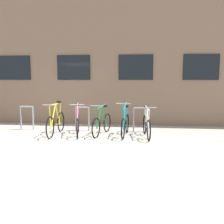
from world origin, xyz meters
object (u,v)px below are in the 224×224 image
Objects in this scene: bicycle_teal at (125,124)px; bicycle_yellow at (56,123)px; bicycle_white at (147,125)px; bicycle_pink at (78,124)px; bicycle_green at (102,123)px.

bicycle_teal is 0.91× the size of bicycle_yellow.
bicycle_teal is 0.68m from bicycle_white.
bicycle_white is 2.19m from bicycle_pink.
bicycle_green is at bearing 173.41° from bicycle_white.
bicycle_pink reaches higher than bicycle_green.
bicycle_pink is at bearing -168.23° from bicycle_green.
bicycle_green is at bearing 6.68° from bicycle_yellow.
bicycle_teal is 2.24m from bicycle_yellow.
bicycle_teal reaches higher than bicycle_white.
bicycle_yellow is at bearing -178.80° from bicycle_pink.
bicycle_teal is 1.02× the size of bicycle_pink.
bicycle_yellow is (-1.48, -0.17, 0.03)m from bicycle_green.
bicycle_pink is at bearing 179.80° from bicycle_white.
bicycle_pink is at bearing -177.31° from bicycle_teal.
bicycle_yellow reaches higher than bicycle_green.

